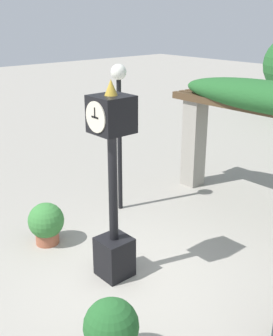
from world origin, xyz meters
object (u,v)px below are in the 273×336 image
(pedestal_clock, at_px, (113,188))
(potted_plant_near_right, at_px, (46,223))
(potted_plant_near_left, at_px, (111,328))
(lamp_post, at_px, (119,107))

(pedestal_clock, height_order, potted_plant_near_right, pedestal_clock)
(potted_plant_near_left, height_order, lamp_post, lamp_post)
(potted_plant_near_left, relative_size, potted_plant_near_right, 1.12)
(potted_plant_near_right, xyz_separation_m, lamp_post, (-0.28, 2.08, 1.94))
(lamp_post, bearing_deg, pedestal_clock, -41.20)
(potted_plant_near_right, relative_size, lamp_post, 0.26)
(pedestal_clock, bearing_deg, potted_plant_near_left, -39.36)
(potted_plant_near_right, distance_m, lamp_post, 2.85)
(pedestal_clock, bearing_deg, lamp_post, 138.80)
(potted_plant_near_left, bearing_deg, potted_plant_near_right, 164.21)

